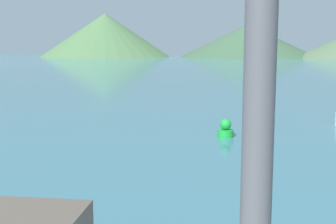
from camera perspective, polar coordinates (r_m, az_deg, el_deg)
buoy_marker at (r=18.25m, az=7.04°, el=-2.12°), size 0.62×0.62×0.71m
hill_west at (r=116.65m, az=-7.66°, el=9.28°), size 31.55×31.55×10.42m
hill_central at (r=113.86m, az=9.70°, el=8.57°), size 32.28×32.28×7.70m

